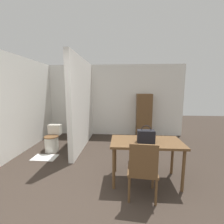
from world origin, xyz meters
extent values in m
cube|color=white|center=(0.00, 3.83, 1.25)|extent=(5.24, 0.12, 2.50)
cube|color=white|center=(-2.18, 1.88, 1.25)|extent=(0.12, 4.77, 2.50)
cube|color=white|center=(-0.65, 2.64, 1.25)|extent=(0.12, 2.25, 2.50)
cube|color=brown|center=(0.92, 1.00, 0.73)|extent=(1.24, 0.65, 0.04)
cylinder|color=brown|center=(0.36, 0.74, 0.36)|extent=(0.05, 0.05, 0.71)
cylinder|color=brown|center=(1.48, 0.74, 0.36)|extent=(0.05, 0.05, 0.71)
cylinder|color=brown|center=(0.36, 1.27, 0.36)|extent=(0.05, 0.05, 0.71)
cylinder|color=brown|center=(1.48, 1.27, 0.36)|extent=(0.05, 0.05, 0.71)
cube|color=brown|center=(0.80, 0.61, 0.43)|extent=(0.48, 0.48, 0.04)
cube|color=brown|center=(0.79, 0.40, 0.68)|extent=(0.40, 0.06, 0.47)
cylinder|color=brown|center=(0.63, 0.82, 0.20)|extent=(0.04, 0.04, 0.41)
cylinder|color=brown|center=(1.01, 0.78, 0.20)|extent=(0.04, 0.04, 0.41)
cylinder|color=brown|center=(0.60, 0.43, 0.20)|extent=(0.04, 0.04, 0.41)
cylinder|color=brown|center=(0.98, 0.40, 0.20)|extent=(0.04, 0.04, 0.41)
cylinder|color=silver|center=(-1.39, 2.15, 0.20)|extent=(0.35, 0.35, 0.40)
cylinder|color=brown|center=(-1.39, 2.15, 0.41)|extent=(0.37, 0.37, 0.02)
cube|color=silver|center=(-1.39, 2.39, 0.54)|extent=(0.34, 0.18, 0.28)
cube|color=black|center=(0.90, 0.92, 0.86)|extent=(0.29, 0.15, 0.22)
torus|color=black|center=(0.90, 0.92, 0.97)|extent=(0.17, 0.01, 0.17)
cube|color=brown|center=(1.24, 3.54, 0.75)|extent=(0.50, 0.40, 1.50)
sphere|color=black|center=(1.38, 3.33, 0.83)|extent=(0.02, 0.02, 0.02)
cube|color=silver|center=(-1.39, 1.76, 0.01)|extent=(0.57, 0.36, 0.01)
camera|label=1|loc=(0.48, -1.57, 1.66)|focal=24.00mm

